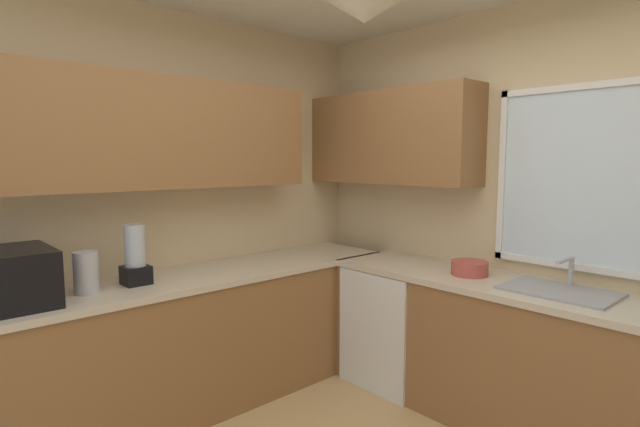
{
  "coord_description": "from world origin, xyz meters",
  "views": [
    {
      "loc": [
        1.29,
        -1.39,
        1.63
      ],
      "look_at": [
        -0.77,
        0.47,
        1.33
      ],
      "focal_mm": 27.16,
      "sensor_mm": 36.0,
      "label": 1
    }
  ],
  "objects": [
    {
      "name": "blender_appliance",
      "position": [
        -1.56,
        -0.3,
        1.05
      ],
      "size": [
        0.15,
        0.15,
        0.36
      ],
      "color": "black",
      "rests_on": "counter_run_left"
    },
    {
      "name": "microwave",
      "position": [
        -1.56,
        -0.93,
        1.04
      ],
      "size": [
        0.48,
        0.36,
        0.29
      ],
      "primitive_type": "cube",
      "color": "black",
      "rests_on": "counter_run_left"
    },
    {
      "name": "kettle",
      "position": [
        -1.54,
        -0.59,
        1.01
      ],
      "size": [
        0.13,
        0.13,
        0.24
      ],
      "primitive_type": "cylinder",
      "color": "#B7B7BC",
      "rests_on": "counter_run_left"
    },
    {
      "name": "room_shell",
      "position": [
        -0.37,
        0.43,
        1.76
      ],
      "size": [
        3.85,
        3.51,
        2.69
      ],
      "color": "beige",
      "rests_on": "ground_plane"
    },
    {
      "name": "bowl",
      "position": [
        -0.33,
        1.39,
        0.94
      ],
      "size": [
        0.23,
        0.23,
        0.09
      ],
      "primitive_type": "cylinder",
      "color": "#B74C42",
      "rests_on": "counter_run_back"
    },
    {
      "name": "dishwasher",
      "position": [
        -0.9,
        1.36,
        0.42
      ],
      "size": [
        0.6,
        0.6,
        0.85
      ],
      "primitive_type": "cube",
      "color": "white",
      "rests_on": "ground_plane"
    },
    {
      "name": "sink_assembly",
      "position": [
        0.23,
        1.39,
        0.9
      ],
      "size": [
        0.58,
        0.4,
        0.19
      ],
      "color": "#9EA0A5",
      "rests_on": "counter_run_back"
    },
    {
      "name": "counter_run_left",
      "position": [
        -1.56,
        0.0,
        0.45
      ],
      "size": [
        0.65,
        3.12,
        0.89
      ],
      "color": "olive",
      "rests_on": "ground_plane"
    },
    {
      "name": "counter_run_back",
      "position": [
        0.21,
        1.39,
        0.45
      ],
      "size": [
        2.94,
        0.65,
        0.89
      ],
      "color": "olive",
      "rests_on": "ground_plane"
    }
  ]
}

